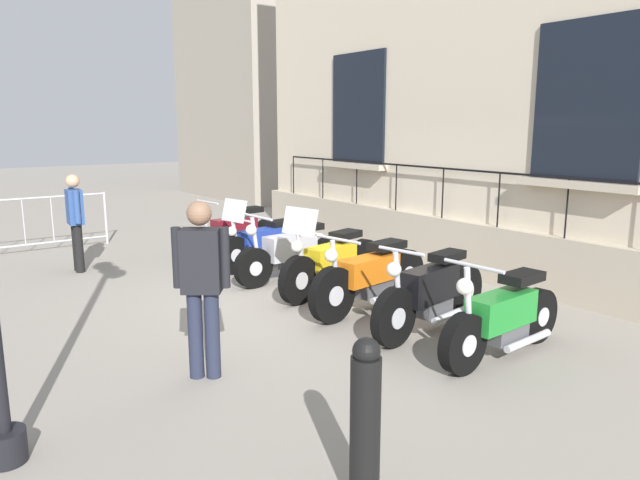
% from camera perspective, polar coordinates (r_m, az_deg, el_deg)
% --- Properties ---
extents(ground_plane, '(60.00, 60.00, 0.00)m').
position_cam_1_polar(ground_plane, '(8.25, -0.56, -5.54)').
color(ground_plane, gray).
extents(building_facade, '(0.82, 10.30, 7.92)m').
position_cam_1_polar(building_facade, '(10.04, 14.09, 19.16)').
color(building_facade, beige).
rests_on(building_facade, ground_plane).
extents(motorcycle_maroon, '(2.02, 0.64, 1.07)m').
position_cam_1_polar(motorcycle_maroon, '(10.80, -8.13, 0.62)').
color(motorcycle_maroon, black).
rests_on(motorcycle_maroon, ground_plane).
extents(motorcycle_blue, '(2.07, 0.68, 1.20)m').
position_cam_1_polar(motorcycle_blue, '(9.96, -5.19, -0.24)').
color(motorcycle_blue, black).
rests_on(motorcycle_blue, ground_plane).
extents(motorcycle_silver, '(2.05, 0.72, 1.07)m').
position_cam_1_polar(motorcycle_silver, '(9.04, -2.73, -1.32)').
color(motorcycle_silver, black).
rests_on(motorcycle_silver, ground_plane).
extents(motorcycle_yellow, '(2.12, 0.79, 1.30)m').
position_cam_1_polar(motorcycle_yellow, '(8.33, 1.18, -2.22)').
color(motorcycle_yellow, black).
rests_on(motorcycle_yellow, ground_plane).
extents(motorcycle_orange, '(2.12, 0.70, 1.04)m').
position_cam_1_polar(motorcycle_orange, '(7.59, 4.96, -3.63)').
color(motorcycle_orange, black).
rests_on(motorcycle_orange, ground_plane).
extents(motorcycle_black, '(2.09, 0.62, 1.07)m').
position_cam_1_polar(motorcycle_black, '(6.93, 10.79, -5.19)').
color(motorcycle_black, black).
rests_on(motorcycle_black, ground_plane).
extents(motorcycle_green, '(1.94, 0.67, 1.07)m').
position_cam_1_polar(motorcycle_green, '(6.35, 17.38, -7.33)').
color(motorcycle_green, black).
rests_on(motorcycle_green, ground_plane).
extents(crowd_barrier, '(2.54, 0.05, 1.05)m').
position_cam_1_polar(crowd_barrier, '(12.28, -25.72, 1.60)').
color(crowd_barrier, '#B7B7BF').
rests_on(crowd_barrier, ground_plane).
extents(bollard, '(0.19, 0.19, 1.12)m').
position_cam_1_polar(bollard, '(3.79, 4.42, -17.33)').
color(bollard, black).
rests_on(bollard, ground_plane).
extents(pedestrian_standing, '(0.25, 0.53, 1.59)m').
position_cam_1_polar(pedestrian_standing, '(10.27, -22.69, 2.01)').
color(pedestrian_standing, black).
rests_on(pedestrian_standing, ground_plane).
extents(pedestrian_walking, '(0.44, 0.39, 1.70)m').
position_cam_1_polar(pedestrian_walking, '(5.54, -11.43, -3.80)').
color(pedestrian_walking, '#23283D').
rests_on(pedestrian_walking, ground_plane).
extents(distant_building, '(5.93, 5.41, 10.45)m').
position_cam_1_polar(distant_building, '(21.02, -3.17, 18.96)').
color(distant_building, '#9E9384').
rests_on(distant_building, ground_plane).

